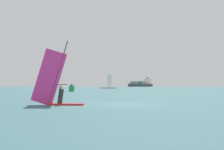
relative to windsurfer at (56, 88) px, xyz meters
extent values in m
plane|color=#386066|center=(3.92, 2.50, -1.11)|extent=(4000.00, 4000.00, 0.00)
cube|color=red|center=(0.63, 0.18, -1.05)|extent=(2.45, 1.18, 0.12)
cylinder|color=black|center=(0.12, 0.03, 1.08)|extent=(1.28, 0.41, 4.17)
cube|color=#D8338C|center=(-0.50, -0.14, 0.74)|extent=(2.40, 0.71, 3.90)
cylinder|color=black|center=(0.01, 0.00, 0.25)|extent=(1.45, 0.44, 0.04)
cylinder|color=#2D2D33|center=(0.29, 0.08, -0.51)|extent=(0.51, 0.43, 0.99)
sphere|color=tan|center=(0.29, 0.08, 0.08)|extent=(0.22, 0.22, 0.22)
cube|color=#3F444C|center=(-221.47, 859.76, 4.19)|extent=(49.49, 161.39, 10.60)
cube|color=silver|center=(-212.11, 919.61, 19.25)|extent=(24.65, 15.05, 19.52)
cylinder|color=black|center=(-212.11, 919.61, 32.01)|extent=(4.00, 4.00, 6.00)
cube|color=gold|center=(-217.32, 886.28, 12.09)|extent=(24.10, 14.48, 5.20)
cube|color=#99999E|center=(-219.23, 874.07, 14.69)|extent=(24.10, 14.48, 10.40)
cube|color=gold|center=(-221.14, 861.86, 12.09)|extent=(24.10, 14.48, 5.20)
cube|color=#99999E|center=(-223.05, 849.66, 13.39)|extent=(24.10, 14.48, 7.80)
cube|color=#2D8C47|center=(-224.96, 837.45, 13.39)|extent=(24.10, 14.48, 7.80)
cube|color=#1E66AD|center=(-226.87, 825.24, 10.79)|extent=(24.10, 14.48, 2.60)
cube|color=#1E66AD|center=(-228.77, 813.04, 10.79)|extent=(24.10, 14.48, 2.60)
cube|color=#99999E|center=(-230.68, 800.83, 13.39)|extent=(24.10, 14.48, 7.80)
cylinder|color=#19994C|center=(-21.31, 38.16, -0.44)|extent=(1.27, 1.27, 1.35)
cone|color=black|center=(-21.31, 38.16, 0.49)|extent=(0.89, 0.89, 0.50)
cube|color=white|center=(-41.40, 110.11, -0.61)|extent=(8.89, 7.91, 1.00)
cylinder|color=#B2B2B7|center=(-41.40, 110.11, 3.50)|extent=(0.16, 0.16, 7.23)
cube|color=white|center=(-40.78, 110.61, 3.14)|extent=(1.91, 1.58, 6.07)
camera|label=1|loc=(9.56, -14.24, 0.13)|focal=40.48mm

